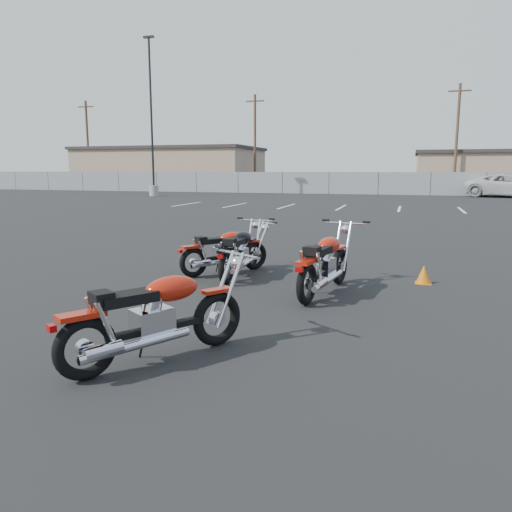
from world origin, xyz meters
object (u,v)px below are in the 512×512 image
(motorcycle_third_red, at_px, (325,263))
(motorcycle_rear_red, at_px, (156,316))
(motorcycle_second_black, at_px, (240,252))
(white_van, at_px, (511,179))
(motorcycle_front_red, at_px, (225,251))

(motorcycle_third_red, height_order, motorcycle_rear_red, motorcycle_third_red)
(motorcycle_second_black, bearing_deg, motorcycle_third_red, -26.52)
(motorcycle_third_red, relative_size, white_van, 0.32)
(white_van, bearing_deg, motorcycle_rear_red, -176.44)
(motorcycle_third_red, height_order, white_van, white_van)
(white_van, bearing_deg, motorcycle_second_black, -179.25)
(motorcycle_second_black, distance_m, white_van, 33.12)
(motorcycle_front_red, bearing_deg, motorcycle_rear_red, -78.39)
(motorcycle_third_red, xyz_separation_m, white_van, (8.23, 32.44, 0.82))
(motorcycle_second_black, bearing_deg, motorcycle_front_red, 155.47)
(motorcycle_front_red, height_order, white_van, white_van)
(motorcycle_front_red, distance_m, motorcycle_second_black, 0.41)
(motorcycle_rear_red, distance_m, white_van, 37.09)
(motorcycle_third_red, distance_m, motorcycle_rear_red, 3.63)
(motorcycle_second_black, height_order, motorcycle_rear_red, motorcycle_rear_red)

